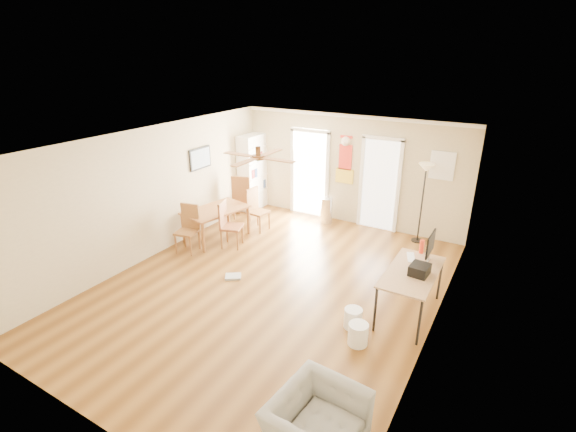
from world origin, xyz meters
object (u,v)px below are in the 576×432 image
Objects in this scene: dining_chair_far at (244,196)px; dining_chair_right_b at (232,225)px; dining_chair_near at (187,230)px; printer at (420,270)px; dining_table at (217,224)px; bookshelf at (253,172)px; dining_chair_right_a at (259,210)px; wastebasket_a at (353,318)px; computer_desk at (410,293)px; armchair at (317,425)px; wastebasket_b at (358,334)px; trash_can at (326,210)px; torchiere_lamp at (422,204)px.

dining_chair_right_b is at bearing 98.36° from dining_chair_far.
dining_chair_near reaches higher than printer.
dining_chair_near is at bearing -96.94° from dining_table.
dining_chair_far is at bearing 81.12° from dining_chair_near.
bookshelf is 6.25× the size of printer.
dining_chair_right_b is (0.00, -1.03, 0.01)m from dining_chair_right_a.
wastebasket_a is at bearing -130.79° from dining_chair_right_b.
computer_desk is 2.91m from armchair.
printer is (4.05, -0.62, 0.36)m from dining_chair_right_b.
wastebasket_b is at bearing 13.01° from armchair.
dining_chair_far is at bearing -160.01° from trash_can.
trash_can is 6.21m from armchair.
dining_table is at bearing 155.84° from wastebasket_b.
armchair reaches higher than wastebasket_b.
dining_table is 1.40× the size of dining_chair_near.
bookshelf is 2.15m from dining_table.
dining_chair_right_b is at bearing 52.91° from armchair.
dining_chair_right_a is at bearing 57.44° from dining_chair_near.
computer_desk reaches higher than armchair.
dining_chair_near is at bearing -122.79° from trash_can.
dining_chair_near is at bearing 166.56° from wastebasket_b.
bookshelf is 2.90m from dining_chair_near.
computer_desk is 1.19m from wastebasket_b.
trash_can reaches higher than wastebasket_b.
dining_chair_right_a is 1.03m from dining_chair_right_b.
printer is at bearing -107.00° from dining_chair_right_a.
printer is at bearing -0.37° from armchair.
dining_chair_right_b is at bearing 171.82° from computer_desk.
wastebasket_a is (3.31, -2.36, -0.33)m from dining_chair_right_a.
armchair is (2.56, -5.66, -0.00)m from trash_can.
computer_desk is at bearing 50.78° from wastebasket_a.
dining_chair_near reaches higher than armchair.
trash_can reaches higher than wastebasket_a.
dining_chair_far is 3.56× the size of printer.
computer_desk is at bearing 69.07° from wastebasket_b.
wastebasket_b is at bearing 125.13° from dining_chair_far.
trash_can is at bearing 49.38° from dining_table.
printer reaches higher than wastebasket_b.
dining_chair_right_b reaches higher than printer.
dining_chair_far is (-0.20, 1.32, 0.21)m from dining_table.
armchair is (4.50, -4.95, -0.24)m from dining_chair_far.
dining_chair_right_b reaches higher than wastebasket_a.
dining_chair_right_a reaches higher than dining_table.
trash_can is (2.12, 0.01, -0.66)m from bookshelf.
bookshelf is 2.42m from dining_chair_right_b.
wastebasket_b is (4.17, -1.00, -0.33)m from dining_chair_near.
dining_chair_right_b reaches higher than trash_can.
dining_chair_near is 5.00m from torchiere_lamp.
trash_can is 2.05× the size of printer.
torchiere_lamp reaches higher than wastebasket_b.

